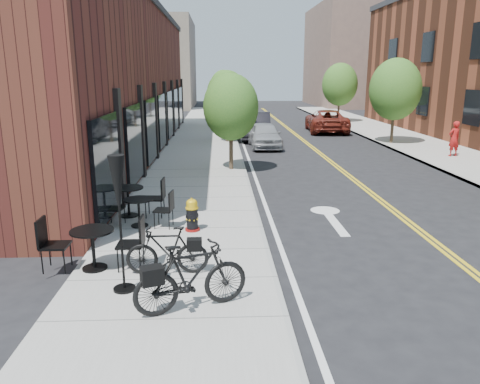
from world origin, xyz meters
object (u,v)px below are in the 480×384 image
object	(u,v)px
bicycle_right	(191,277)
fire_hydrant	(192,215)
bicycle_left	(167,250)
parked_car_far	(326,121)
pedestrian	(454,139)
bistro_set_b	(128,197)
parked_car_b	(256,126)
bistro_set_c	(139,208)
bistro_set_a	(93,243)
parked_car_c	(242,116)
parked_car_a	(265,135)
patio_umbrella	(118,195)

from	to	relation	value
bicycle_right	fire_hydrant	bearing A→B (deg)	-17.82
bicycle_left	parked_car_far	xyz separation A→B (m)	(8.42, 23.44, 0.16)
parked_car_far	pedestrian	size ratio (longest dim) A/B	3.32
bistro_set_b	parked_car_b	bearing A→B (deg)	77.24
fire_hydrant	bistro_set_c	xyz separation A→B (m)	(-1.37, 0.40, 0.08)
bistro_set_b	bistro_set_a	bearing A→B (deg)	-86.89
fire_hydrant	parked_car_c	size ratio (longest dim) A/B	0.19
parked_car_a	parked_car_c	distance (m)	11.92
bicycle_right	bistro_set_a	world-z (taller)	bicycle_right
bicycle_left	patio_umbrella	world-z (taller)	patio_umbrella
bicycle_right	bistro_set_a	distance (m)	2.68
bicycle_right	pedestrian	distance (m)	18.32
parked_car_a	parked_car_far	size ratio (longest dim) A/B	0.73
parked_car_far	pedestrian	distance (m)	11.21
bistro_set_a	bicycle_left	bearing A→B (deg)	-11.37
pedestrian	bistro_set_b	bearing A→B (deg)	18.47
bistro_set_b	parked_car_far	world-z (taller)	parked_car_far
fire_hydrant	bicycle_right	xyz separation A→B (m)	(0.21, -4.02, 0.19)
bicycle_right	parked_car_a	distance (m)	18.32
bicycle_left	bistro_set_a	xyz separation A→B (m)	(-1.48, 0.30, 0.06)
parked_car_far	fire_hydrant	bearing A→B (deg)	73.70
parked_car_far	pedestrian	world-z (taller)	pedestrian
patio_umbrella	parked_car_far	world-z (taller)	patio_umbrella
fire_hydrant	bistro_set_c	world-z (taller)	bistro_set_c
parked_car_b	parked_car_c	bearing A→B (deg)	96.63
fire_hydrant	bistro_set_c	bearing A→B (deg)	142.52
patio_umbrella	parked_car_far	distance (m)	25.80
bicycle_left	bicycle_right	size ratio (longest dim) A/B	0.82
fire_hydrant	bicycle_right	size ratio (longest dim) A/B	0.43
parked_car_a	parked_car_c	bearing A→B (deg)	91.54
bicycle_right	pedestrian	world-z (taller)	pedestrian
bicycle_left	parked_car_far	size ratio (longest dim) A/B	0.29
parked_car_far	pedestrian	bearing A→B (deg)	113.69
bistro_set_b	parked_car_far	bearing A→B (deg)	66.88
bistro_set_a	parked_car_b	bearing A→B (deg)	76.44
parked_car_a	bistro_set_a	bearing A→B (deg)	-108.24
bistro_set_b	pedestrian	xyz separation A→B (m)	(13.49, 8.97, 0.29)
bistro_set_a	bistro_set_b	world-z (taller)	bistro_set_a
bistro_set_c	parked_car_a	xyz separation A→B (m)	(4.53, 13.65, 0.09)
bistro_set_c	parked_car_far	xyz separation A→B (m)	(9.44, 20.46, 0.17)
bicycle_left	patio_umbrella	xyz separation A→B (m)	(-0.71, -0.67, 1.28)
bicycle_left	bistro_set_c	xyz separation A→B (m)	(-1.02, 2.98, -0.01)
bicycle_left	parked_car_far	bearing A→B (deg)	160.28
bistro_set_c	parked_car_far	bearing A→B (deg)	74.41
parked_car_b	pedestrian	bearing A→B (deg)	-35.60
bistro_set_c	parked_car_b	size ratio (longest dim) A/B	0.36
fire_hydrant	bicycle_right	distance (m)	4.03
bistro_set_b	parked_car_c	bearing A→B (deg)	83.59
bicycle_right	parked_car_far	distance (m)	26.10
bistro_set_b	parked_car_c	distance (m)	25.06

